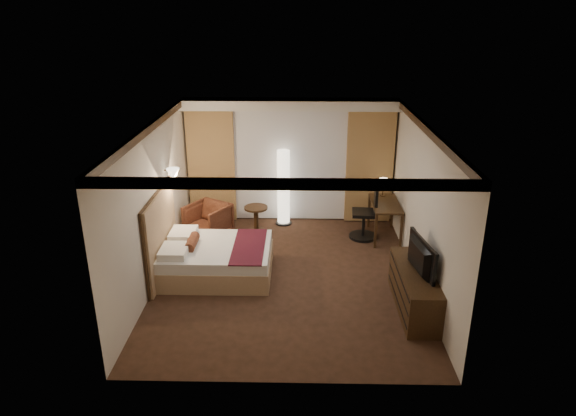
{
  "coord_description": "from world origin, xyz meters",
  "views": [
    {
      "loc": [
        0.18,
        -7.99,
        4.42
      ],
      "look_at": [
        0.0,
        0.4,
        1.15
      ],
      "focal_mm": 32.0,
      "sensor_mm": 36.0,
      "label": 1
    }
  ],
  "objects_px": {
    "side_table": "(256,219)",
    "bed": "(217,260)",
    "floor_lamp": "(283,188)",
    "television": "(416,254)",
    "desk": "(384,220)",
    "dresser": "(414,290)",
    "office_chair": "(364,211)",
    "armchair": "(208,219)"
  },
  "relations": [
    {
      "from": "bed",
      "to": "desk",
      "type": "distance_m",
      "value": 3.61
    },
    {
      "from": "desk",
      "to": "armchair",
      "type": "bearing_deg",
      "value": -178.79
    },
    {
      "from": "office_chair",
      "to": "desk",
      "type": "bearing_deg",
      "value": 11.1
    },
    {
      "from": "desk",
      "to": "office_chair",
      "type": "relative_size",
      "value": 0.98
    },
    {
      "from": "office_chair",
      "to": "television",
      "type": "relative_size",
      "value": 1.17
    },
    {
      "from": "desk",
      "to": "office_chair",
      "type": "xyz_separation_m",
      "value": [
        -0.43,
        -0.05,
        0.21
      ]
    },
    {
      "from": "desk",
      "to": "television",
      "type": "relative_size",
      "value": 1.14
    },
    {
      "from": "armchair",
      "to": "dresser",
      "type": "xyz_separation_m",
      "value": [
        3.67,
        -2.65,
        -0.06
      ]
    },
    {
      "from": "armchair",
      "to": "television",
      "type": "relative_size",
      "value": 0.78
    },
    {
      "from": "floor_lamp",
      "to": "television",
      "type": "bearing_deg",
      "value": -58.05
    },
    {
      "from": "armchair",
      "to": "floor_lamp",
      "type": "height_order",
      "value": "floor_lamp"
    },
    {
      "from": "bed",
      "to": "desk",
      "type": "bearing_deg",
      "value": 27.69
    },
    {
      "from": "floor_lamp",
      "to": "television",
      "type": "height_order",
      "value": "floor_lamp"
    },
    {
      "from": "office_chair",
      "to": "dresser",
      "type": "bearing_deg",
      "value": -75.38
    },
    {
      "from": "armchair",
      "to": "bed",
      "type": "bearing_deg",
      "value": -43.91
    },
    {
      "from": "office_chair",
      "to": "dresser",
      "type": "distance_m",
      "value": 2.73
    },
    {
      "from": "floor_lamp",
      "to": "desk",
      "type": "bearing_deg",
      "value": -17.54
    },
    {
      "from": "office_chair",
      "to": "dresser",
      "type": "xyz_separation_m",
      "value": [
        0.48,
        -2.67,
        -0.26
      ]
    },
    {
      "from": "armchair",
      "to": "floor_lamp",
      "type": "distance_m",
      "value": 1.76
    },
    {
      "from": "side_table",
      "to": "television",
      "type": "relative_size",
      "value": 0.54
    },
    {
      "from": "dresser",
      "to": "television",
      "type": "distance_m",
      "value": 0.62
    },
    {
      "from": "floor_lamp",
      "to": "desk",
      "type": "height_order",
      "value": "floor_lamp"
    },
    {
      "from": "desk",
      "to": "office_chair",
      "type": "distance_m",
      "value": 0.48
    },
    {
      "from": "floor_lamp",
      "to": "desk",
      "type": "relative_size",
      "value": 1.45
    },
    {
      "from": "bed",
      "to": "side_table",
      "type": "relative_size",
      "value": 3.47
    },
    {
      "from": "armchair",
      "to": "dresser",
      "type": "height_order",
      "value": "armchair"
    },
    {
      "from": "bed",
      "to": "desk",
      "type": "xyz_separation_m",
      "value": [
        3.19,
        1.68,
        0.1
      ]
    },
    {
      "from": "bed",
      "to": "floor_lamp",
      "type": "distance_m",
      "value": 2.64
    },
    {
      "from": "side_table",
      "to": "television",
      "type": "height_order",
      "value": "television"
    },
    {
      "from": "desk",
      "to": "television",
      "type": "height_order",
      "value": "television"
    },
    {
      "from": "bed",
      "to": "dresser",
      "type": "xyz_separation_m",
      "value": [
        3.24,
        -1.05,
        0.05
      ]
    },
    {
      "from": "armchair",
      "to": "side_table",
      "type": "xyz_separation_m",
      "value": [
        0.96,
        0.32,
        -0.12
      ]
    },
    {
      "from": "floor_lamp",
      "to": "side_table",
      "type": "bearing_deg",
      "value": -143.66
    },
    {
      "from": "television",
      "to": "bed",
      "type": "bearing_deg",
      "value": 63.04
    },
    {
      "from": "side_table",
      "to": "floor_lamp",
      "type": "distance_m",
      "value": 0.9
    },
    {
      "from": "office_chair",
      "to": "television",
      "type": "bearing_deg",
      "value": -76.0
    },
    {
      "from": "side_table",
      "to": "bed",
      "type": "bearing_deg",
      "value": -105.54
    },
    {
      "from": "floor_lamp",
      "to": "office_chair",
      "type": "xyz_separation_m",
      "value": [
        1.66,
        -0.71,
        -0.25
      ]
    },
    {
      "from": "dresser",
      "to": "television",
      "type": "xyz_separation_m",
      "value": [
        -0.03,
        0.0,
        0.62
      ]
    },
    {
      "from": "bed",
      "to": "television",
      "type": "bearing_deg",
      "value": -18.07
    },
    {
      "from": "dresser",
      "to": "television",
      "type": "bearing_deg",
      "value": 180.0
    },
    {
      "from": "desk",
      "to": "bed",
      "type": "bearing_deg",
      "value": -152.31
    }
  ]
}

